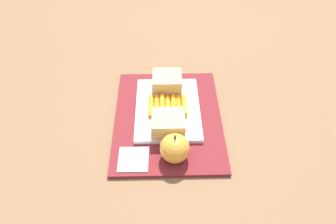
{
  "coord_description": "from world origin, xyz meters",
  "views": [
    {
      "loc": [
        0.56,
        -0.01,
        0.62
      ],
      "look_at": [
        0.01,
        0.0,
        0.04
      ],
      "focal_mm": 33.52,
      "sensor_mm": 36.0,
      "label": 1
    }
  ],
  "objects_px": {
    "sandwich_half_right": "(168,123)",
    "paper_napkin": "(133,159)",
    "sandwich_half_left": "(167,82)",
    "carrot_sticks_bundle": "(168,105)",
    "food_tray": "(168,109)",
    "apple": "(175,148)"
  },
  "relations": [
    {
      "from": "apple",
      "to": "carrot_sticks_bundle",
      "type": "bearing_deg",
      "value": -175.28
    },
    {
      "from": "sandwich_half_left",
      "to": "carrot_sticks_bundle",
      "type": "relative_size",
      "value": 0.78
    },
    {
      "from": "carrot_sticks_bundle",
      "to": "paper_napkin",
      "type": "xyz_separation_m",
      "value": [
        0.16,
        -0.08,
        -0.02
      ]
    },
    {
      "from": "sandwich_half_right",
      "to": "carrot_sticks_bundle",
      "type": "bearing_deg",
      "value": 179.85
    },
    {
      "from": "sandwich_half_right",
      "to": "carrot_sticks_bundle",
      "type": "distance_m",
      "value": 0.08
    },
    {
      "from": "sandwich_half_left",
      "to": "paper_napkin",
      "type": "height_order",
      "value": "sandwich_half_left"
    },
    {
      "from": "apple",
      "to": "sandwich_half_left",
      "type": "bearing_deg",
      "value": -176.81
    },
    {
      "from": "sandwich_half_left",
      "to": "paper_napkin",
      "type": "distance_m",
      "value": 0.25
    },
    {
      "from": "food_tray",
      "to": "sandwich_half_left",
      "type": "height_order",
      "value": "sandwich_half_left"
    },
    {
      "from": "sandwich_half_left",
      "to": "paper_napkin",
      "type": "bearing_deg",
      "value": -19.37
    },
    {
      "from": "sandwich_half_left",
      "to": "sandwich_half_right",
      "type": "relative_size",
      "value": 1.0
    },
    {
      "from": "carrot_sticks_bundle",
      "to": "apple",
      "type": "relative_size",
      "value": 1.27
    },
    {
      "from": "food_tray",
      "to": "carrot_sticks_bundle",
      "type": "distance_m",
      "value": 0.01
    },
    {
      "from": "apple",
      "to": "paper_napkin",
      "type": "distance_m",
      "value": 0.1
    },
    {
      "from": "carrot_sticks_bundle",
      "to": "paper_napkin",
      "type": "height_order",
      "value": "carrot_sticks_bundle"
    },
    {
      "from": "sandwich_half_left",
      "to": "carrot_sticks_bundle",
      "type": "bearing_deg",
      "value": 0.15
    },
    {
      "from": "sandwich_half_right",
      "to": "paper_napkin",
      "type": "distance_m",
      "value": 0.12
    },
    {
      "from": "food_tray",
      "to": "apple",
      "type": "height_order",
      "value": "apple"
    },
    {
      "from": "food_tray",
      "to": "sandwich_half_right",
      "type": "relative_size",
      "value": 2.88
    },
    {
      "from": "sandwich_half_left",
      "to": "sandwich_half_right",
      "type": "xyz_separation_m",
      "value": [
        0.16,
        0.0,
        0.0
      ]
    },
    {
      "from": "sandwich_half_left",
      "to": "apple",
      "type": "distance_m",
      "value": 0.23
    },
    {
      "from": "apple",
      "to": "paper_napkin",
      "type": "relative_size",
      "value": 1.15
    }
  ]
}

